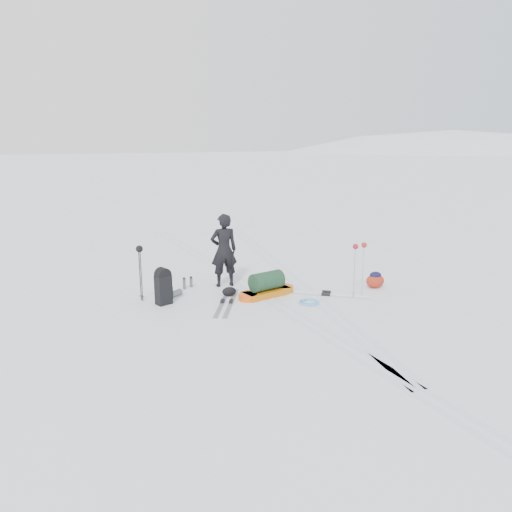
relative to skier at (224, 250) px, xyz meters
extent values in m
plane|color=white|center=(0.57, -1.14, -0.90)|extent=(200.00, 200.00, 0.00)
ellipsoid|color=white|center=(90.57, 88.86, -75.90)|extent=(256.00, 192.00, 160.00)
cube|color=silver|center=(0.45, -1.14, -0.90)|extent=(1.40, 17.97, 0.01)
cube|color=silver|center=(0.69, -1.14, -0.90)|extent=(1.40, 17.97, 0.01)
cube|color=silver|center=(1.85, 0.86, -0.90)|extent=(2.09, 13.88, 0.01)
cube|color=silver|center=(2.09, 0.86, -0.90)|extent=(2.09, 13.88, 0.01)
imported|color=black|center=(0.00, 0.00, 0.00)|extent=(0.69, 0.49, 1.80)
cube|color=#C0660B|center=(0.66, -1.12, -0.83)|extent=(1.24, 0.75, 0.15)
cylinder|color=#D7620C|center=(1.17, -0.99, -0.83)|extent=(0.52, 0.52, 0.15)
cylinder|color=#EC570D|center=(0.14, -1.25, -0.83)|extent=(0.52, 0.52, 0.15)
cylinder|color=#16321F|center=(0.66, -1.12, -0.54)|extent=(0.85, 0.60, 0.43)
cube|color=black|center=(-1.68, -0.81, -0.58)|extent=(0.39, 0.33, 0.65)
cylinder|color=black|center=(-1.68, -0.81, -0.23)|extent=(0.38, 0.32, 0.32)
cube|color=black|center=(-1.53, -0.73, -0.67)|extent=(0.13, 0.18, 0.28)
cylinder|color=slate|center=(-1.38, -0.40, -0.83)|extent=(0.50, 0.41, 0.14)
cylinder|color=black|center=(-2.10, -0.33, -0.31)|extent=(0.03, 0.03, 1.18)
cylinder|color=black|center=(-2.08, -0.40, -0.31)|extent=(0.03, 0.03, 1.18)
torus|color=black|center=(-2.10, -0.33, -0.81)|extent=(0.11, 0.11, 0.01)
torus|color=black|center=(-2.08, -0.40, -0.81)|extent=(0.11, 0.11, 0.01)
sphere|color=black|center=(-2.08, -0.37, 0.29)|extent=(0.16, 0.16, 0.16)
cylinder|color=#A8AAAF|center=(2.45, -1.99, -0.31)|extent=(0.03, 0.03, 1.18)
cylinder|color=silver|center=(2.72, -1.93, -0.31)|extent=(0.03, 0.03, 1.18)
torus|color=#A7AAAE|center=(2.45, -1.99, -0.81)|extent=(0.11, 0.11, 0.01)
torus|color=silver|center=(2.72, -1.93, -0.81)|extent=(0.11, 0.11, 0.01)
sphere|color=maroon|center=(2.45, -1.99, 0.30)|extent=(0.13, 0.13, 0.13)
sphere|color=maroon|center=(2.72, -1.93, 0.30)|extent=(0.13, 0.13, 0.13)
cube|color=#93969B|center=(-0.28, -1.31, -0.89)|extent=(0.97, 1.78, 0.02)
cube|color=gray|center=(-0.46, -1.22, -0.89)|extent=(0.97, 1.78, 0.02)
cube|color=black|center=(-0.28, -1.31, -0.86)|extent=(0.16, 0.21, 0.05)
cube|color=black|center=(-0.46, -1.22, -0.86)|extent=(0.16, 0.21, 0.05)
cube|color=#B9BCC0|center=(1.91, -1.69, -0.89)|extent=(1.70, 1.25, 0.02)
cube|color=white|center=(2.02, -1.52, -0.89)|extent=(1.70, 1.25, 0.02)
cube|color=black|center=(1.91, -1.69, -0.86)|extent=(0.21, 0.18, 0.06)
cube|color=black|center=(2.02, -1.52, -0.86)|extent=(0.21, 0.18, 0.06)
torus|color=#60A6EA|center=(1.32, -1.98, -0.88)|extent=(0.61, 0.61, 0.05)
torus|color=#5EBDE6|center=(1.35, -1.95, -0.87)|extent=(0.48, 0.48, 0.04)
ellipsoid|color=maroon|center=(3.37, -1.54, -0.73)|extent=(0.51, 0.41, 0.34)
ellipsoid|color=black|center=(3.37, -1.54, -0.58)|extent=(0.33, 0.27, 0.16)
cylinder|color=slate|center=(-0.99, 0.09, -0.77)|extent=(0.09, 0.09, 0.26)
cylinder|color=slate|center=(-0.79, 0.19, -0.78)|extent=(0.09, 0.09, 0.24)
cylinder|color=black|center=(-0.99, 0.09, -0.63)|extent=(0.08, 0.08, 0.03)
cylinder|color=black|center=(-0.79, 0.19, -0.65)|extent=(0.08, 0.08, 0.03)
ellipsoid|color=black|center=(-0.15, -0.80, -0.80)|extent=(0.41, 0.36, 0.21)
camera|label=1|loc=(-3.74, -11.27, 2.72)|focal=35.00mm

